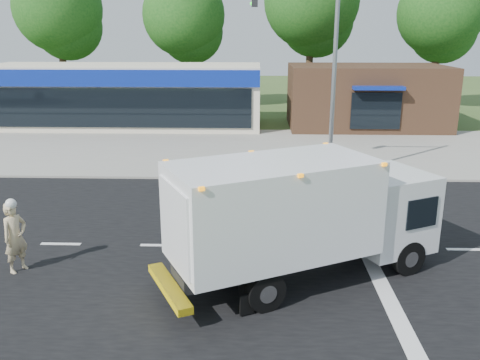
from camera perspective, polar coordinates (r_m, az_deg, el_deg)
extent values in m
plane|color=#385123|center=(15.11, 2.43, -7.55)|extent=(120.00, 120.00, 0.00)
cube|color=black|center=(15.11, 2.43, -7.53)|extent=(60.00, 14.00, 0.02)
cube|color=gray|center=(22.84, 2.28, 0.97)|extent=(60.00, 2.40, 0.12)
cube|color=gray|center=(28.48, 2.22, 3.97)|extent=(60.00, 9.00, 0.02)
cube|color=silver|center=(16.19, -19.48, -6.78)|extent=(1.20, 0.15, 0.01)
cube|color=silver|center=(15.37, -8.92, -7.25)|extent=(1.20, 0.15, 0.01)
cube|color=silver|center=(15.11, 2.43, -7.48)|extent=(1.20, 0.15, 0.01)
cube|color=silver|center=(15.44, 13.73, -7.43)|extent=(1.20, 0.15, 0.01)
cube|color=silver|center=(16.32, 24.17, -7.12)|extent=(1.20, 0.15, 0.01)
cube|color=silver|center=(12.82, 16.41, -12.80)|extent=(0.40, 7.00, 0.01)
cube|color=black|center=(12.71, 3.59, -9.01)|extent=(4.80, 3.07, 0.34)
cube|color=silver|center=(14.27, 16.04, -3.15)|extent=(2.69, 2.75, 2.05)
cube|color=black|center=(14.81, 18.83, -1.88)|extent=(0.97, 1.72, 0.88)
cube|color=white|center=(12.19, 3.71, -3.19)|extent=(5.42, 4.29, 2.30)
cube|color=silver|center=(11.31, -7.39, -5.16)|extent=(0.93, 1.77, 1.86)
cube|color=yellow|center=(11.87, -7.95, -11.87)|extent=(1.36, 2.25, 0.18)
cube|color=orange|center=(11.86, 3.81, 1.93)|extent=(5.26, 4.24, 0.08)
cylinder|color=black|center=(15.32, 13.62, -5.78)|extent=(0.97, 0.68, 0.94)
cylinder|color=black|center=(14.05, 18.32, -8.26)|extent=(0.97, 0.68, 0.94)
cylinder|color=black|center=(13.32, -1.06, -8.75)|extent=(0.97, 0.68, 0.94)
cylinder|color=black|center=(11.75, 2.88, -12.42)|extent=(0.97, 0.68, 0.94)
imported|color=tan|center=(14.56, -23.92, -5.91)|extent=(0.73, 0.83, 1.91)
sphere|color=white|center=(14.26, -24.34, -2.46)|extent=(0.28, 0.28, 0.28)
cube|color=beige|center=(35.19, -12.80, 9.25)|extent=(18.00, 6.00, 4.00)
cube|color=navy|center=(32.12, -14.32, 11.02)|extent=(18.00, 0.30, 1.00)
cube|color=black|center=(32.33, -14.09, 7.85)|extent=(17.00, 0.12, 2.40)
cube|color=#382316|center=(34.81, 13.97, 9.10)|extent=(10.00, 6.00, 4.00)
cube|color=navy|center=(31.71, 15.21, 9.98)|extent=(3.00, 1.20, 0.20)
cube|color=black|center=(31.93, 15.00, 7.50)|extent=(3.00, 0.12, 2.20)
cylinder|color=gray|center=(21.75, 10.47, 10.51)|extent=(0.18, 0.18, 8.00)
cylinder|color=#332114|center=(44.78, -19.26, 12.36)|extent=(0.56, 0.56, 7.35)
sphere|color=#154714|center=(44.74, -19.78, 17.72)|extent=(6.93, 6.93, 6.93)
sphere|color=#154714|center=(45.01, -18.76, 16.05)|extent=(5.46, 5.46, 5.46)
cylinder|color=#332114|center=(42.31, -6.16, 12.64)|extent=(0.56, 0.56, 6.86)
sphere|color=#154714|center=(42.24, -6.33, 17.95)|extent=(6.47, 6.47, 6.47)
sphere|color=#154714|center=(42.65, -5.49, 16.25)|extent=(5.10, 5.10, 5.10)
cylinder|color=#332114|center=(42.08, 7.81, 13.23)|extent=(0.56, 0.56, 7.84)
sphere|color=#154714|center=(42.09, 8.05, 19.33)|extent=(7.39, 7.39, 7.39)
sphere|color=#154714|center=(42.58, 8.60, 17.31)|extent=(5.82, 5.82, 5.82)
cylinder|color=#332114|center=(44.23, 21.07, 11.92)|extent=(0.56, 0.56, 7.00)
sphere|color=#154714|center=(44.17, 21.62, 17.08)|extent=(6.60, 6.60, 6.60)
sphere|color=#154714|center=(44.79, 21.85, 15.36)|extent=(5.20, 5.20, 5.20)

